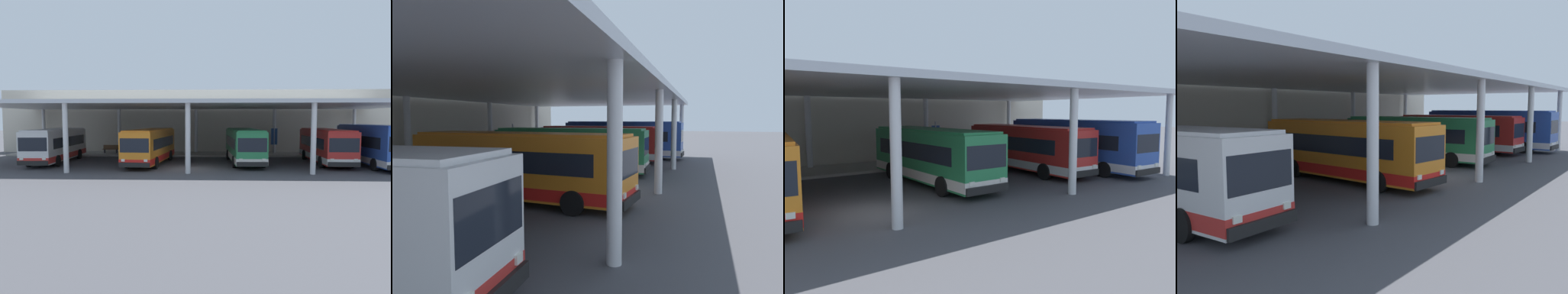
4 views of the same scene
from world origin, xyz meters
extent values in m
plane|color=#47474C|center=(0.00, 0.00, 0.00)|extent=(200.00, 200.00, 0.00)
cube|color=#A39E93|center=(0.00, 11.75, 0.09)|extent=(42.00, 4.50, 0.18)
cube|color=beige|center=(0.00, 15.00, 3.82)|extent=(48.00, 1.60, 7.63)
cube|color=silver|center=(0.00, 5.50, 5.40)|extent=(40.00, 17.00, 0.30)
cylinder|color=silver|center=(0.00, -2.50, 2.62)|extent=(0.40, 0.40, 5.25)
cylinder|color=silver|center=(0.00, 13.50, 2.62)|extent=(0.40, 0.40, 5.25)
cylinder|color=silver|center=(9.25, -2.50, 2.62)|extent=(0.40, 0.40, 5.25)
cylinder|color=silver|center=(9.25, 13.50, 2.62)|extent=(0.40, 0.40, 5.25)
cylinder|color=silver|center=(18.50, -2.50, 2.62)|extent=(0.40, 0.40, 5.25)
cylinder|color=silver|center=(18.50, 13.50, 2.62)|extent=(0.40, 0.40, 5.25)
cube|color=white|center=(-3.27, -2.00, 0.90)|extent=(0.29, 0.10, 0.20)
cylinder|color=black|center=(-2.79, -0.02, 0.50)|extent=(0.36, 1.02, 1.00)
cylinder|color=black|center=(-2.31, 6.04, 0.50)|extent=(0.36, 1.02, 1.00)
cube|color=#28844C|center=(4.79, 4.07, 1.70)|extent=(2.83, 10.47, 2.70)
cube|color=white|center=(4.79, 4.07, 0.70)|extent=(2.85, 10.50, 0.50)
cube|color=black|center=(4.79, 4.22, 2.00)|extent=(2.81, 8.60, 0.90)
cube|color=black|center=(4.96, -1.08, 2.05)|extent=(2.30, 0.19, 1.10)
cube|color=black|center=(4.96, -1.17, 0.55)|extent=(2.45, 0.24, 0.36)
cube|color=#2A8B50|center=(4.79, 4.07, 3.11)|extent=(2.62, 10.05, 0.12)
cube|color=yellow|center=(4.96, -1.05, 2.87)|extent=(1.75, 0.18, 0.28)
cube|color=white|center=(4.06, -1.19, 0.90)|extent=(0.28, 0.09, 0.20)
cube|color=white|center=(5.86, -1.13, 0.90)|extent=(0.28, 0.09, 0.20)
cylinder|color=black|center=(3.67, 0.81, 0.50)|extent=(0.31, 1.01, 1.00)
cylinder|color=black|center=(6.12, 0.89, 0.50)|extent=(0.31, 1.01, 1.00)
cylinder|color=black|center=(3.48, 6.89, 0.50)|extent=(0.31, 1.01, 1.00)
cylinder|color=black|center=(5.92, 6.97, 0.50)|extent=(0.31, 1.01, 1.00)
cube|color=red|center=(12.28, 4.24, 1.70)|extent=(2.92, 10.49, 2.70)
cube|color=white|center=(12.28, 4.24, 0.70)|extent=(2.94, 10.51, 0.50)
cube|color=black|center=(12.29, 4.39, 2.00)|extent=(2.88, 8.62, 0.90)
cube|color=black|center=(12.07, -0.90, 2.05)|extent=(2.30, 0.21, 1.10)
cube|color=black|center=(12.07, -0.99, 0.55)|extent=(2.45, 0.26, 0.36)
cube|color=red|center=(12.28, 4.24, 3.11)|extent=(2.70, 10.07, 0.12)
cube|color=yellow|center=(12.08, -0.87, 2.87)|extent=(1.75, 0.19, 0.28)
cube|color=white|center=(11.17, -0.95, 0.90)|extent=(0.28, 0.09, 0.20)
cube|color=white|center=(12.97, -1.02, 0.90)|extent=(0.28, 0.09, 0.20)
cylinder|color=black|center=(10.93, 1.07, 0.50)|extent=(0.32, 1.01, 1.00)
cylinder|color=black|center=(13.38, 0.97, 0.50)|extent=(0.32, 1.01, 1.00)
cylinder|color=black|center=(11.18, 7.15, 0.50)|extent=(0.32, 1.01, 1.00)
cylinder|color=black|center=(13.62, 7.05, 0.50)|extent=(0.32, 1.01, 1.00)
cube|color=#284CA8|center=(15.90, 2.85, 1.90)|extent=(2.80, 11.26, 3.10)
cube|color=silver|center=(15.90, 2.85, 0.70)|extent=(2.82, 11.28, 0.50)
cube|color=black|center=(15.90, 3.00, 2.20)|extent=(2.79, 9.25, 0.90)
cube|color=black|center=(15.75, -2.69, 2.25)|extent=(2.30, 0.18, 1.10)
cube|color=black|center=(15.75, -2.78, 0.55)|extent=(2.45, 0.23, 0.36)
cube|color=#2A50B0|center=(15.90, 2.85, 3.51)|extent=(2.59, 10.81, 0.12)
cube|color=yellow|center=(15.75, -2.66, 3.27)|extent=(1.75, 0.17, 0.28)
cube|color=white|center=(14.85, -2.75, 0.90)|extent=(0.28, 0.09, 0.20)
cube|color=white|center=(16.65, -2.80, 0.90)|extent=(0.28, 0.09, 0.20)
cylinder|color=black|center=(14.58, -0.58, 0.50)|extent=(0.31, 1.01, 1.00)
cylinder|color=black|center=(17.03, -0.65, 0.50)|extent=(0.31, 1.01, 1.00)
cylinder|color=black|center=(14.76, 5.97, 0.50)|extent=(0.31, 1.01, 1.00)
cylinder|color=black|center=(17.21, 5.90, 0.50)|extent=(0.31, 1.01, 1.00)
cylinder|color=#B2B2B7|center=(8.79, 10.95, 1.78)|extent=(0.12, 0.12, 3.20)
cube|color=#285199|center=(8.79, 10.93, 2.16)|extent=(0.70, 0.04, 1.80)
camera|label=1|loc=(1.63, -28.90, 4.02)|focal=32.72mm
camera|label=2|loc=(-17.97, -4.65, 3.77)|focal=32.49mm
camera|label=3|loc=(-4.72, -14.16, 4.07)|focal=32.77mm
camera|label=4|loc=(-19.50, -10.09, 3.84)|focal=36.34mm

